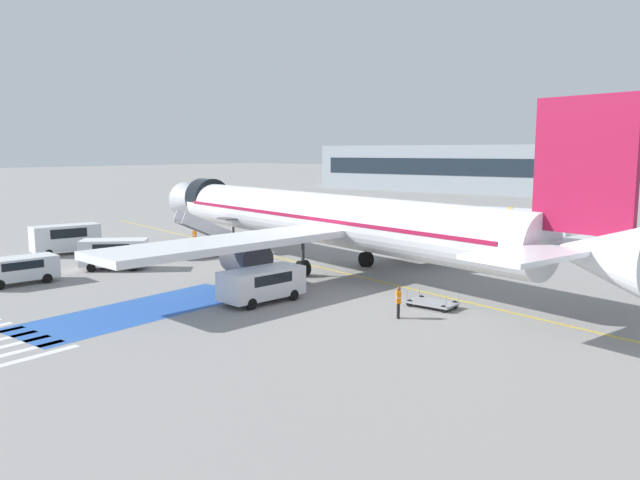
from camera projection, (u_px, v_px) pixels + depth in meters
name	position (u px, v px, depth m)	size (l,w,h in m)	color
ground_plane	(303.00, 265.00, 46.84)	(600.00, 600.00, 0.00)	gray
apron_leadline_yellow	(321.00, 268.00, 45.85)	(0.20, 80.15, 0.01)	gold
apron_stand_patch_blue	(141.00, 310.00, 33.57)	(4.86, 13.44, 0.01)	#2856A8
apron_walkway_bar_4	(10.00, 345.00, 27.51)	(0.44, 3.60, 0.01)	silver
apron_walkway_bar_5	(24.00, 350.00, 26.78)	(0.44, 3.60, 0.01)	silver
apron_walkway_bar_6	(38.00, 356.00, 26.05)	(0.44, 3.60, 0.01)	silver
airliner	(327.00, 219.00, 44.77)	(45.09, 35.95, 11.06)	silver
boarding_stairs_forward	(204.00, 244.00, 50.80)	(3.28, 5.54, 3.83)	#ADB2BA
fuel_tanker	(519.00, 225.00, 58.71)	(9.06, 3.34, 3.26)	#38383D
service_van_0	(65.00, 237.00, 51.87)	(3.26, 5.64, 2.42)	silver
service_van_1	(262.00, 282.00, 35.20)	(2.70, 5.14, 1.92)	silver
service_van_2	(115.00, 252.00, 45.01)	(4.76, 4.68, 2.19)	silver
service_van_3	(18.00, 268.00, 40.00)	(2.68, 4.89, 1.74)	silver
baggage_cart	(432.00, 303.00, 34.13)	(2.63, 1.55, 0.87)	gray
ground_crew_0	(240.00, 258.00, 44.26)	(0.24, 0.43, 1.70)	black
ground_crew_1	(195.00, 237.00, 54.44)	(0.40, 0.49, 1.84)	black
ground_crew_2	(398.00, 300.00, 31.80)	(0.45, 0.48, 1.65)	black
traffic_cone_0	(157.00, 257.00, 48.52)	(0.56, 0.56, 0.63)	orange
terminal_building	(628.00, 172.00, 111.47)	(129.57, 12.10, 9.78)	#89939E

